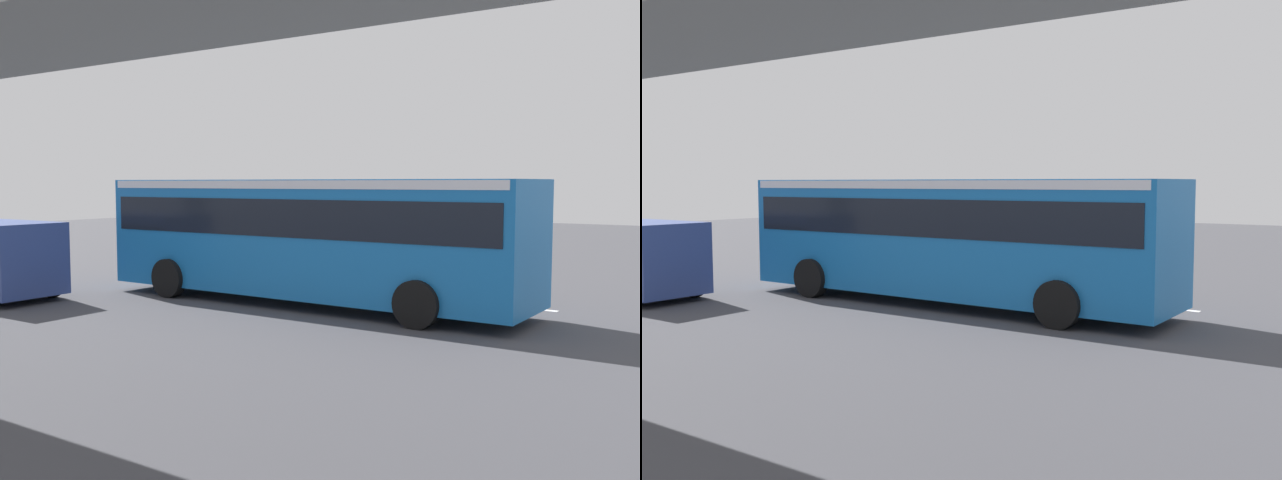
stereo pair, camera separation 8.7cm
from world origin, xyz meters
The scene contains 6 objects.
ground centered at (0.00, 0.00, 0.00)m, with size 80.00×80.00×0.00m, color #424247.
city_bus centered at (0.60, 0.03, 1.88)m, with size 11.54×2.85×3.15m.
traffic_sign centered at (3.17, -3.56, 1.89)m, with size 0.08×0.60×2.80m.
lane_dash_leftmost centered at (-4.00, -2.40, 0.00)m, with size 2.00×0.20×0.01m, color silver.
lane_dash_left centered at (0.00, -2.40, 0.00)m, with size 2.00×0.20×0.01m, color silver.
lane_dash_centre centered at (4.00, -2.40, 0.00)m, with size 2.00×0.20×0.01m, color silver.
Camera 2 is at (-9.69, 14.58, 3.07)m, focal length 39.67 mm.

